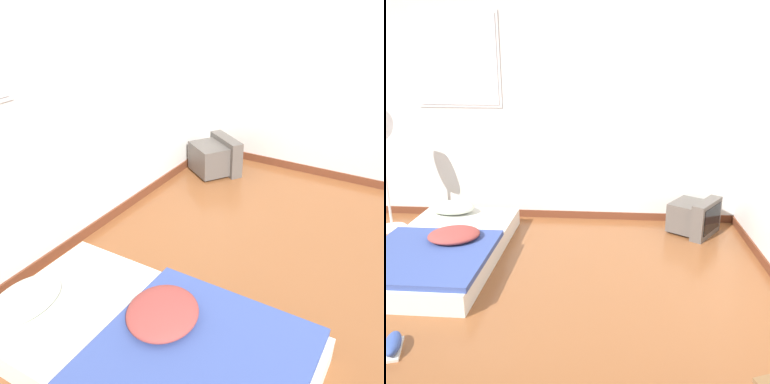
{
  "view_description": "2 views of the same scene",
  "coord_description": "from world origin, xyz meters",
  "views": [
    {
      "loc": [
        -2.19,
        0.06,
        2.14
      ],
      "look_at": [
        0.47,
        1.62,
        0.51
      ],
      "focal_mm": 40.0,
      "sensor_mm": 36.0,
      "label": 1
    },
    {
      "loc": [
        0.91,
        -2.52,
        1.91
      ],
      "look_at": [
        0.57,
        1.65,
        0.6
      ],
      "focal_mm": 40.0,
      "sensor_mm": 36.0,
      "label": 2
    }
  ],
  "objects": [
    {
      "name": "ground_plane",
      "position": [
        0.0,
        0.0,
        0.0
      ],
      "size": [
        20.0,
        20.0,
        0.0
      ],
      "primitive_type": "plane",
      "color": "brown"
    },
    {
      "name": "wall_back",
      "position": [
        -0.02,
        2.53,
        1.3
      ],
      "size": [
        7.2,
        0.08,
        2.6
      ],
      "color": "silver",
      "rests_on": "ground_plane"
    },
    {
      "name": "mattress_bed",
      "position": [
        -0.74,
        1.24,
        0.12
      ],
      "size": [
        1.12,
        2.01,
        0.33
      ],
      "color": "silver",
      "rests_on": "ground_plane"
    },
    {
      "name": "crt_tv",
      "position": [
        1.87,
        2.13,
        0.19
      ],
      "size": [
        0.65,
        0.66,
        0.41
      ],
      "color": "#56514C",
      "rests_on": "ground_plane"
    }
  ]
}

